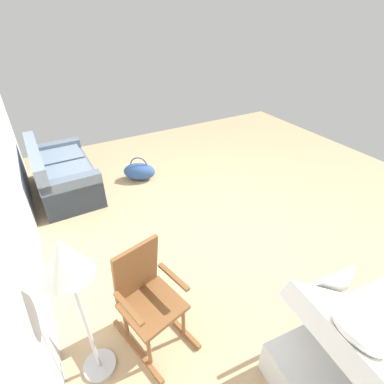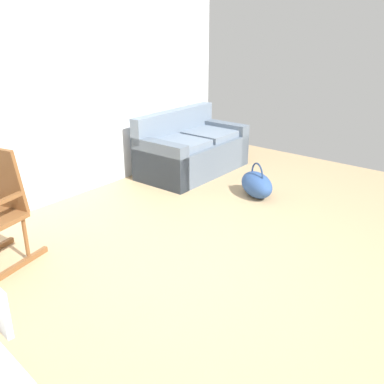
% 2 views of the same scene
% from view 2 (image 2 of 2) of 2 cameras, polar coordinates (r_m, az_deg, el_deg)
% --- Properties ---
extents(ground_plane, '(7.43, 7.43, 0.00)m').
position_cam_2_polar(ground_plane, '(3.83, 4.43, -11.05)').
color(ground_plane, tan).
extents(back_wall, '(6.15, 0.10, 2.70)m').
position_cam_2_polar(back_wall, '(5.20, -19.81, 12.51)').
color(back_wall, silver).
rests_on(back_wall, ground).
extents(couch, '(1.61, 0.88, 0.85)m').
position_cam_2_polar(couch, '(6.27, -0.07, 5.35)').
color(couch, slate).
rests_on(couch, ground).
extents(duffel_bag, '(0.57, 0.64, 0.43)m').
position_cam_2_polar(duffel_bag, '(5.48, 8.38, 0.99)').
color(duffel_bag, '#2D4C84').
rests_on(duffel_bag, ground).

